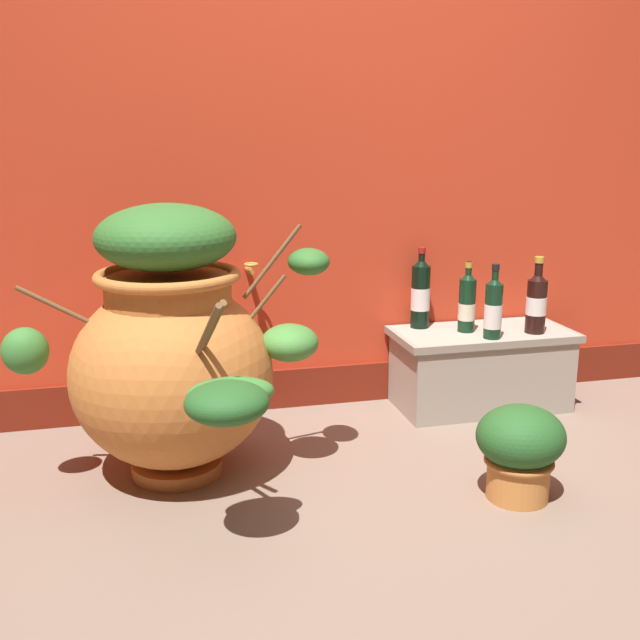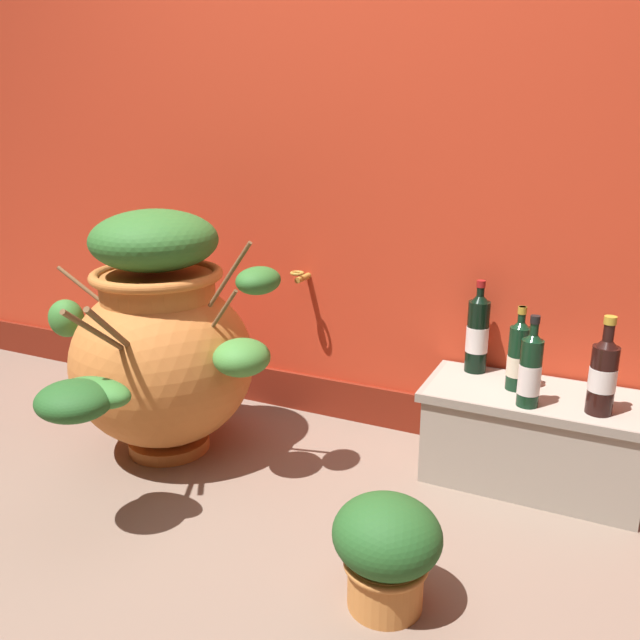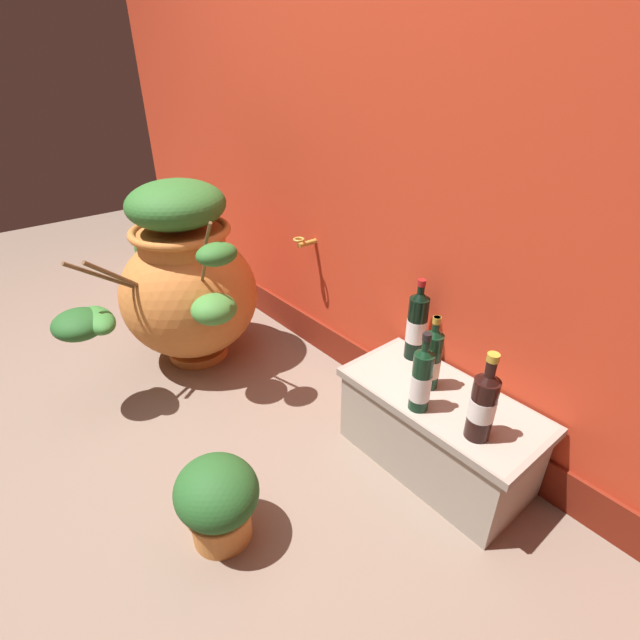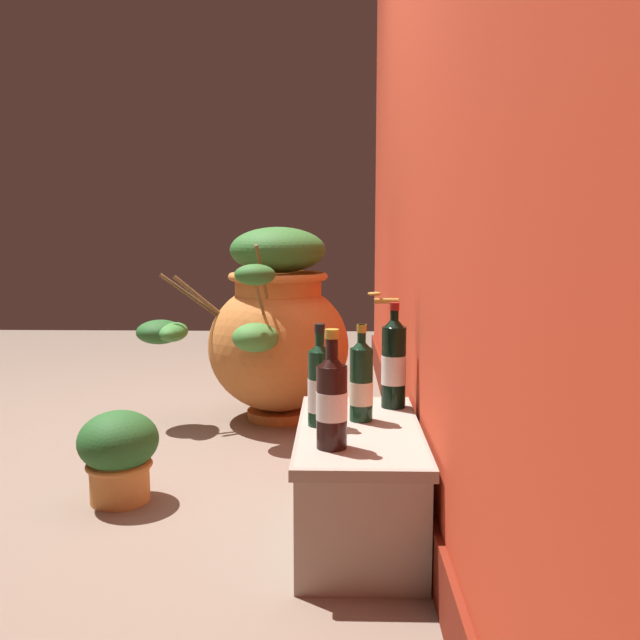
{
  "view_description": "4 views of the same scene",
  "coord_description": "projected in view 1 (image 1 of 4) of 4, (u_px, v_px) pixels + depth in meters",
  "views": [
    {
      "loc": [
        -0.72,
        -1.81,
        1.11
      ],
      "look_at": [
        -0.08,
        0.8,
        0.44
      ],
      "focal_mm": 42.0,
      "sensor_mm": 36.0,
      "label": 1
    },
    {
      "loc": [
        0.84,
        -1.18,
        1.18
      ],
      "look_at": [
        -0.09,
        0.78,
        0.52
      ],
      "focal_mm": 36.14,
      "sensor_mm": 36.0,
      "label": 2
    },
    {
      "loc": [
        1.37,
        -0.26,
        1.39
      ],
      "look_at": [
        0.04,
        0.85,
        0.4
      ],
      "focal_mm": 26.28,
      "sensor_mm": 36.0,
      "label": 3
    },
    {
      "loc": [
        2.57,
        0.85,
        0.89
      ],
      "look_at": [
        0.01,
        0.78,
        0.56
      ],
      "focal_mm": 38.86,
      "sensor_mm": 36.0,
      "label": 4
    }
  ],
  "objects": [
    {
      "name": "ground_plane",
      "position": [
        413.0,
        534.0,
        2.14
      ],
      "size": [
        7.0,
        7.0,
        0.0
      ],
      "primitive_type": "plane",
      "color": "#7A6656"
    },
    {
      "name": "back_wall",
      "position": [
        314.0,
        87.0,
        2.96
      ],
      "size": [
        4.4,
        0.33,
        2.6
      ],
      "color": "red",
      "rests_on": "ground_plane"
    },
    {
      "name": "terracotta_urn",
      "position": [
        174.0,
        353.0,
        2.42
      ],
      "size": [
        1.03,
        0.97,
        0.9
      ],
      "color": "#C17033",
      "rests_on": "ground_plane"
    },
    {
      "name": "stone_ledge",
      "position": [
        481.0,
        366.0,
        3.1
      ],
      "size": [
        0.73,
        0.35,
        0.33
      ],
      "color": "#9E9384",
      "rests_on": "ground_plane"
    },
    {
      "name": "wine_bottle_left",
      "position": [
        537.0,
        300.0,
        3.01
      ],
      "size": [
        0.08,
        0.08,
        0.31
      ],
      "color": "black",
      "rests_on": "stone_ledge"
    },
    {
      "name": "wine_bottle_middle",
      "position": [
        467.0,
        302.0,
        3.03
      ],
      "size": [
        0.07,
        0.07,
        0.29
      ],
      "color": "black",
      "rests_on": "stone_ledge"
    },
    {
      "name": "wine_bottle_right",
      "position": [
        421.0,
        293.0,
        3.09
      ],
      "size": [
        0.08,
        0.08,
        0.34
      ],
      "color": "black",
      "rests_on": "stone_ledge"
    },
    {
      "name": "wine_bottle_back",
      "position": [
        493.0,
        308.0,
        2.93
      ],
      "size": [
        0.07,
        0.07,
        0.3
      ],
      "color": "black",
      "rests_on": "stone_ledge"
    },
    {
      "name": "potted_shrub",
      "position": [
        520.0,
        448.0,
        2.32
      ],
      "size": [
        0.28,
        0.26,
        0.3
      ],
      "color": "#CC7F3D",
      "rests_on": "ground_plane"
    }
  ]
}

